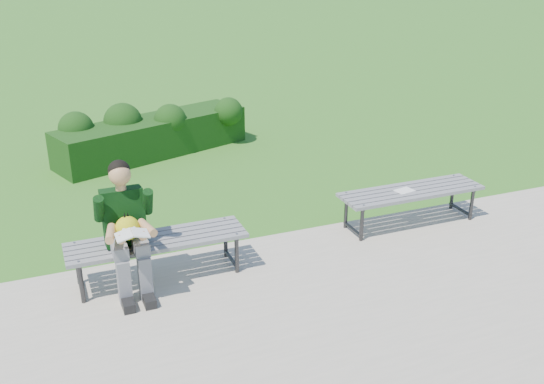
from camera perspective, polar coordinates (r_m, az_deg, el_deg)
The scene contains 7 objects.
ground at distance 7.13m, azimuth -2.02°, elevation -4.55°, with size 80.00×80.00×0.00m.
walkway at distance 5.73m, azimuth 4.12°, elevation -11.76°, with size 30.00×3.50×0.02m.
hedge at distance 10.15m, azimuth -11.41°, elevation 5.55°, with size 3.32×1.86×0.88m.
bench_left at distance 6.25m, azimuth -10.75°, elevation -4.78°, with size 1.80×0.50×0.46m.
bench_right at distance 7.53m, azimuth 12.95°, elevation -0.17°, with size 1.80×0.50×0.46m.
seated_boy at distance 5.99m, azimuth -13.57°, elevation -3.05°, with size 0.56×0.76×1.31m.
paper_sheet at distance 7.46m, azimuth 12.36°, elevation 0.13°, with size 0.25×0.20×0.01m.
Camera 1 is at (-2.15, -6.00, 3.20)m, focal length 40.00 mm.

